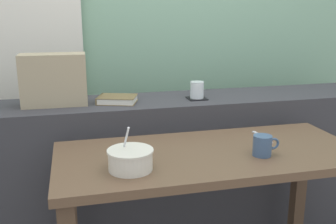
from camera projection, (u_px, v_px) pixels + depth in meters
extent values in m
cube|color=silver|center=(35.00, 16.00, 2.39)|extent=(0.56, 0.06, 2.50)
cube|color=#38383D|center=(178.00, 168.00, 2.25)|extent=(2.80, 0.39, 0.82)
cube|color=brown|center=(71.00, 221.00, 1.82)|extent=(0.06, 0.06, 0.68)
cube|color=brown|center=(298.00, 193.00, 2.09)|extent=(0.06, 0.06, 0.68)
cube|color=brown|center=(210.00, 155.00, 1.64)|extent=(1.28, 0.56, 0.03)
cube|color=black|center=(197.00, 98.00, 2.12)|extent=(0.10, 0.10, 0.00)
cylinder|color=white|center=(197.00, 90.00, 2.11)|extent=(0.07, 0.07, 0.09)
cylinder|color=#BC3D51|center=(197.00, 93.00, 2.11)|extent=(0.07, 0.07, 0.05)
cube|color=brown|center=(118.00, 102.00, 2.04)|extent=(0.23, 0.20, 0.00)
cube|color=silver|center=(118.00, 99.00, 2.04)|extent=(0.22, 0.19, 0.03)
cube|color=brown|center=(117.00, 96.00, 2.03)|extent=(0.23, 0.20, 0.00)
cube|color=brown|center=(100.00, 99.00, 2.04)|extent=(0.05, 0.14, 0.03)
cube|color=tan|center=(54.00, 80.00, 1.96)|extent=(0.32, 0.15, 0.26)
cylinder|color=silver|center=(130.00, 160.00, 1.45)|extent=(0.16, 0.16, 0.08)
cylinder|color=silver|center=(130.00, 151.00, 1.44)|extent=(0.17, 0.17, 0.01)
cylinder|color=#B27038|center=(130.00, 161.00, 1.45)|extent=(0.14, 0.14, 0.06)
cylinder|color=silver|center=(125.00, 142.00, 1.45)|extent=(0.02, 0.10, 0.14)
ellipsoid|color=silver|center=(125.00, 152.00, 1.48)|extent=(0.03, 0.05, 0.01)
cube|color=silver|center=(262.00, 137.00, 1.82)|extent=(0.02, 0.17, 0.01)
cylinder|color=#3D567A|center=(262.00, 146.00, 1.59)|extent=(0.08, 0.08, 0.08)
torus|color=#3D567A|center=(273.00, 144.00, 1.60)|extent=(0.05, 0.01, 0.05)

